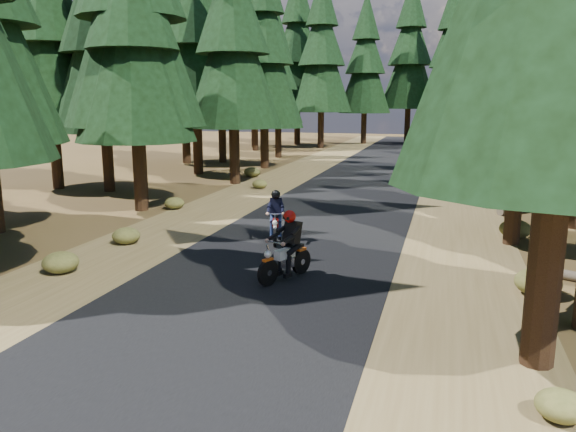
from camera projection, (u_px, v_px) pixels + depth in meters
The scene contains 9 objects.
ground at pixel (272, 270), 14.10m from camera, with size 120.00×120.00×0.00m, color #463519.
road at pixel (316, 228), 18.81m from camera, with size 6.00×100.00×0.01m, color black.
shoulder_l at pixel (191, 220), 20.04m from camera, with size 3.20×100.00×0.01m, color brown.
shoulder_r at pixel (459, 237), 17.58m from camera, with size 3.20×100.00×0.01m, color brown.
pine_forest at pixel (380, 35), 32.34m from camera, with size 34.59×55.08×16.32m.
log_near at pixel (543, 206), 21.91m from camera, with size 0.32×0.32×4.84m, color #4C4233.
understory_shrubs at pixel (379, 206), 21.30m from camera, with size 14.78×28.35×0.64m.
rider_lead at pixel (285, 257), 13.25m from camera, with size 1.28×1.92×1.65m.
rider_follow at pixel (276, 225), 16.84m from camera, with size 0.95×1.81×1.55m.
Camera 1 is at (4.09, -12.90, 4.19)m, focal length 35.00 mm.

